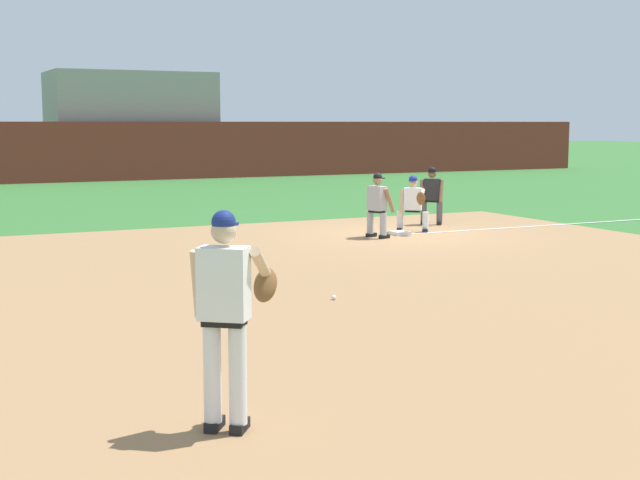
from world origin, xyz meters
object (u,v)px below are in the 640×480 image
at_px(baseball, 334,298).
at_px(umpire, 432,193).
at_px(first_base_bag, 400,233).
at_px(first_baseman, 413,201).
at_px(pitcher, 227,307).
at_px(baserunner, 377,203).

height_order(baseball, umpire, umpire).
distance_m(first_base_bag, umpire, 2.42).
bearing_deg(umpire, first_baseman, -137.48).
distance_m(first_baseman, umpire, 1.70).
bearing_deg(pitcher, umpire, 50.95).
distance_m(first_baseman, baserunner, 1.37).
relative_size(first_base_bag, first_baseman, 0.28).
xyz_separation_m(first_baseman, baserunner, (-1.27, -0.53, 0.06)).
bearing_deg(baserunner, umpire, 33.69).
distance_m(baseball, first_baseman, 8.32).
xyz_separation_m(first_base_bag, pitcher, (-8.02, -10.64, 1.01)).
height_order(baseball, pitcher, pitcher).
relative_size(baseball, first_baseman, 0.06).
height_order(pitcher, first_baseman, pitcher).
height_order(first_base_bag, baseball, first_base_bag).
distance_m(baseball, pitcher, 5.70).
height_order(first_base_bag, pitcher, pitcher).
height_order(pitcher, umpire, pitcher).
bearing_deg(first_baseman, umpire, 42.52).
bearing_deg(pitcher, first_base_bag, 53.00).
bearing_deg(umpire, baseball, -130.96).
relative_size(first_baseman, baserunner, 0.92).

